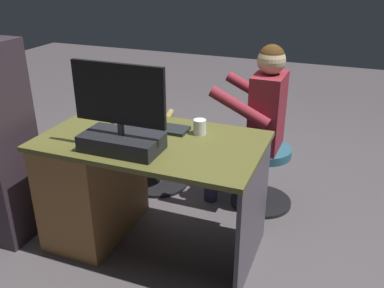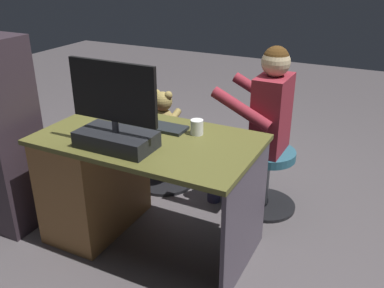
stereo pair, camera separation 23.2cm
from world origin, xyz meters
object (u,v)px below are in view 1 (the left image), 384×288
at_px(keyboard, 155,127).
at_px(person, 255,115).
at_px(teddy_bear, 157,113).
at_px(desk, 107,180).
at_px(computer_mouse, 117,119).
at_px(monitor, 121,126).
at_px(cup, 200,127).
at_px(office_chair_teddy, 158,155).
at_px(visitor_chair, 263,171).
at_px(tv_remote, 94,131).

distance_m(keyboard, person, 0.75).
bearing_deg(teddy_bear, keyboard, 114.97).
relative_size(desk, computer_mouse, 13.39).
distance_m(monitor, person, 1.06).
height_order(computer_mouse, teddy_bear, teddy_bear).
relative_size(monitor, cup, 5.90).
distance_m(office_chair_teddy, visitor_chair, 0.84).
relative_size(computer_mouse, teddy_bear, 0.30).
bearing_deg(visitor_chair, person, 0.94).
distance_m(monitor, computer_mouse, 0.46).
bearing_deg(tv_remote, cup, -145.27).
relative_size(keyboard, visitor_chair, 0.92).
bearing_deg(cup, visitor_chair, -117.65).
distance_m(tv_remote, office_chair_teddy, 0.89).
height_order(teddy_bear, person, person).
xyz_separation_m(keyboard, computer_mouse, (0.28, -0.02, 0.01)).
bearing_deg(office_chair_teddy, computer_mouse, 88.24).
distance_m(desk, tv_remote, 0.35).
bearing_deg(tv_remote, desk, -122.43).
bearing_deg(computer_mouse, office_chair_teddy, -91.76).
bearing_deg(office_chair_teddy, visitor_chair, -179.06).
xyz_separation_m(monitor, teddy_bear, (0.23, -0.91, -0.26)).
xyz_separation_m(tv_remote, person, (-0.81, -0.75, -0.05)).
distance_m(keyboard, office_chair_teddy, 0.79).
xyz_separation_m(desk, monitor, (-0.25, 0.19, 0.47)).
bearing_deg(cup, teddy_bear, -45.02).
relative_size(desk, teddy_bear, 3.96).
distance_m(desk, cup, 0.70).
xyz_separation_m(cup, person, (-0.21, -0.55, -0.09)).
distance_m(cup, person, 0.59).
height_order(monitor, visitor_chair, monitor).
height_order(cup, office_chair_teddy, cup).
bearing_deg(computer_mouse, person, -144.74).
bearing_deg(teddy_bear, cup, 134.98).
bearing_deg(cup, tv_remote, 18.68).
distance_m(computer_mouse, visitor_chair, 1.12).
xyz_separation_m(desk, person, (-0.77, -0.72, 0.30)).
bearing_deg(keyboard, visitor_chair, -135.21).
bearing_deg(keyboard, person, -130.84).
relative_size(computer_mouse, tv_remote, 0.64).
relative_size(desk, visitor_chair, 2.81).
bearing_deg(tv_remote, visitor_chair, -123.61).
distance_m(cup, tv_remote, 0.63).
bearing_deg(monitor, office_chair_teddy, -75.44).
xyz_separation_m(computer_mouse, visitor_chair, (-0.85, -0.55, -0.48)).
distance_m(computer_mouse, teddy_bear, 0.56).
height_order(monitor, cup, monitor).
bearing_deg(desk, visitor_chair, -139.72).
height_order(cup, person, person).
distance_m(computer_mouse, cup, 0.57).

